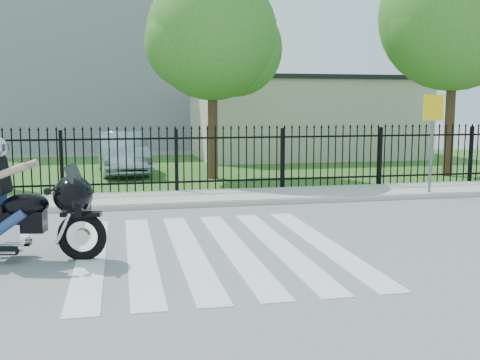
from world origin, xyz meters
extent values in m
plane|color=slate|center=(0.00, 0.00, 0.00)|extent=(120.00, 120.00, 0.00)
cube|color=#ADAAA3|center=(0.00, 5.00, 0.06)|extent=(40.00, 2.00, 0.12)
cube|color=#ADAAA3|center=(0.00, 4.00, 0.06)|extent=(40.00, 0.12, 0.12)
cube|color=#2E5C1F|center=(0.00, 12.00, 0.01)|extent=(40.00, 12.00, 0.02)
cube|color=black|center=(0.00, 6.00, 0.35)|extent=(26.00, 0.04, 0.05)
cube|color=black|center=(0.00, 6.00, 1.55)|extent=(26.00, 0.04, 0.05)
cylinder|color=#382316|center=(1.50, 9.00, 2.08)|extent=(0.32, 0.32, 4.16)
sphere|color=#306E1F|center=(1.50, 9.00, 4.68)|extent=(4.20, 4.20, 4.20)
cylinder|color=#382316|center=(9.50, 8.00, 2.40)|extent=(0.32, 0.32, 4.80)
sphere|color=#306E1F|center=(9.50, 8.00, 5.40)|extent=(5.00, 5.00, 5.00)
cube|color=beige|center=(7.00, 16.00, 1.75)|extent=(10.00, 6.00, 3.50)
cube|color=black|center=(7.00, 16.00, 3.60)|extent=(10.20, 6.20, 0.20)
cube|color=gray|center=(-3.00, 26.00, 6.00)|extent=(15.00, 10.00, 12.00)
torus|color=black|center=(-2.13, -0.17, 0.38)|extent=(0.80, 0.29, 0.79)
ellipsoid|color=black|center=(-2.97, -0.02, 0.89)|extent=(0.78, 0.58, 0.38)
cube|color=silver|center=(-3.25, 0.04, 0.43)|extent=(0.51, 0.42, 0.34)
ellipsoid|color=black|center=(-2.24, -0.15, 1.05)|extent=(0.76, 0.92, 0.62)
imported|color=#8E9BB3|center=(-1.41, 10.96, 0.75)|extent=(1.91, 4.55, 1.46)
cylinder|color=slate|center=(6.63, 4.30, 1.36)|extent=(0.07, 0.07, 2.49)
cube|color=yellow|center=(6.63, 4.28, 2.38)|extent=(0.57, 0.06, 0.68)
camera|label=1|loc=(-1.49, -9.24, 2.47)|focal=42.00mm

